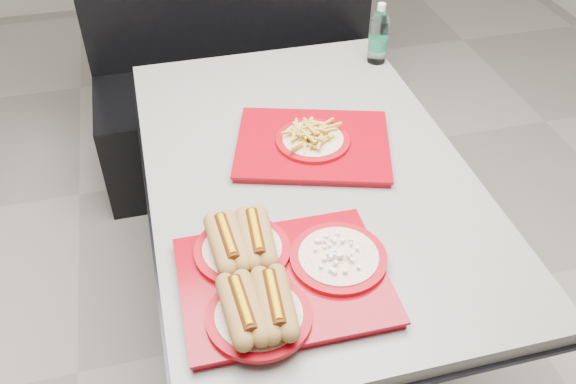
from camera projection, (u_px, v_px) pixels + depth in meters
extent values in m
plane|color=gray|center=(303.00, 326.00, 2.23)|extent=(6.00, 6.00, 0.00)
cylinder|color=black|center=(303.00, 322.00, 2.22)|extent=(0.52, 0.52, 0.05)
cylinder|color=black|center=(304.00, 255.00, 1.99)|extent=(0.11, 0.11, 0.66)
cube|color=black|center=(306.00, 178.00, 1.77)|extent=(0.92, 1.42, 0.01)
cube|color=gray|center=(307.00, 172.00, 1.76)|extent=(0.90, 1.40, 0.04)
cube|color=black|center=(246.00, 122.00, 2.83)|extent=(1.30, 0.55, 0.45)
cube|color=maroon|center=(284.00, 283.00, 1.40)|extent=(0.47, 0.36, 0.02)
cube|color=maroon|center=(284.00, 279.00, 1.39)|extent=(0.48, 0.37, 0.01)
cylinder|color=#99050F|center=(259.00, 316.00, 1.30)|extent=(0.23, 0.23, 0.01)
cylinder|color=silver|center=(259.00, 314.00, 1.30)|extent=(0.19, 0.19, 0.01)
cylinder|color=#99050F|center=(242.00, 250.00, 1.45)|extent=(0.23, 0.23, 0.01)
cylinder|color=silver|center=(242.00, 248.00, 1.44)|extent=(0.19, 0.19, 0.01)
cylinder|color=#99050F|center=(338.00, 258.00, 1.43)|extent=(0.23, 0.23, 0.01)
cylinder|color=silver|center=(339.00, 256.00, 1.43)|extent=(0.19, 0.19, 0.01)
cube|color=maroon|center=(313.00, 147.00, 1.80)|extent=(0.52, 0.45, 0.02)
cube|color=maroon|center=(313.00, 143.00, 1.79)|extent=(0.53, 0.47, 0.01)
cylinder|color=#99050F|center=(313.00, 141.00, 1.78)|extent=(0.22, 0.22, 0.01)
cylinder|color=silver|center=(313.00, 139.00, 1.78)|extent=(0.18, 0.18, 0.00)
cylinder|color=silver|center=(378.00, 41.00, 2.15)|extent=(0.07, 0.07, 0.16)
cylinder|color=#1A6A48|center=(378.00, 43.00, 2.16)|extent=(0.07, 0.07, 0.04)
cone|color=silver|center=(381.00, 15.00, 2.09)|extent=(0.07, 0.07, 0.04)
cylinder|color=silver|center=(382.00, 7.00, 2.07)|extent=(0.03, 0.03, 0.02)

